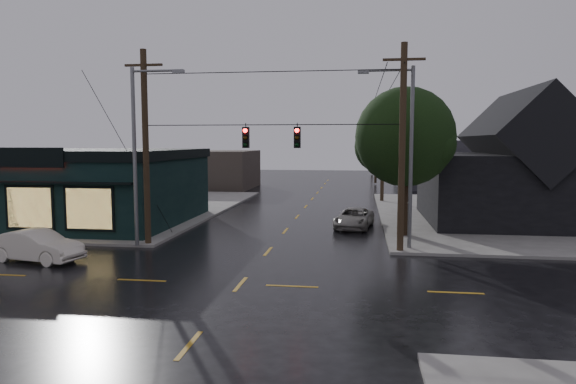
# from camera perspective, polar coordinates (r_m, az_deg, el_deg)

# --- Properties ---
(ground_plane) EXTENTS (160.00, 160.00, 0.00)m
(ground_plane) POSITION_cam_1_polar(r_m,az_deg,el_deg) (20.11, -5.31, -10.17)
(ground_plane) COLOR black
(sidewalk_nw) EXTENTS (28.00, 28.00, 0.15)m
(sidewalk_nw) POSITION_cam_1_polar(r_m,az_deg,el_deg) (46.22, -24.09, -1.58)
(sidewalk_nw) COLOR slate
(sidewalk_nw) RESTS_ON ground
(pizza_shop) EXTENTS (16.30, 12.34, 4.90)m
(pizza_shop) POSITION_cam_1_polar(r_m,az_deg,el_deg) (37.38, -23.47, 0.69)
(pizza_shop) COLOR black
(pizza_shop) RESTS_ON ground
(ne_building) EXTENTS (12.60, 11.60, 8.75)m
(ne_building) POSITION_cam_1_polar(r_m,az_deg,el_deg) (37.35, 24.38, 3.59)
(ne_building) COLOR black
(ne_building) RESTS_ON ground
(corner_tree) EXTENTS (5.61, 5.61, 8.40)m
(corner_tree) POSITION_cam_1_polar(r_m,az_deg,el_deg) (29.78, 12.89, 5.93)
(corner_tree) COLOR black
(corner_tree) RESTS_ON ground
(utility_pole_nw) EXTENTS (2.00, 0.32, 10.15)m
(utility_pole_nw) POSITION_cam_1_polar(r_m,az_deg,el_deg) (28.14, -15.25, -5.78)
(utility_pole_nw) COLOR black
(utility_pole_nw) RESTS_ON ground
(utility_pole_ne) EXTENTS (2.00, 0.32, 10.15)m
(utility_pole_ne) POSITION_cam_1_polar(r_m,az_deg,el_deg) (25.98, 12.32, -6.65)
(utility_pole_ne) COLOR black
(utility_pole_ne) RESTS_ON ground
(utility_pole_far_a) EXTENTS (2.00, 0.32, 9.65)m
(utility_pole_far_a) POSITION_cam_1_polar(r_m,az_deg,el_deg) (47.18, 10.38, -1.13)
(utility_pole_far_a) COLOR black
(utility_pole_far_a) RESTS_ON ground
(utility_pole_far_b) EXTENTS (2.00, 0.32, 9.15)m
(utility_pole_far_b) POSITION_cam_1_polar(r_m,az_deg,el_deg) (67.08, 9.68, 0.86)
(utility_pole_far_b) COLOR black
(utility_pole_far_b) RESTS_ON ground
(utility_pole_far_c) EXTENTS (2.00, 0.32, 9.15)m
(utility_pole_far_c) POSITION_cam_1_polar(r_m,az_deg,el_deg) (87.02, 9.30, 1.93)
(utility_pole_far_c) COLOR black
(utility_pole_far_c) RESTS_ON ground
(span_signal_assembly) EXTENTS (13.00, 0.48, 1.23)m
(span_signal_assembly) POSITION_cam_1_polar(r_m,az_deg,el_deg) (25.70, -1.87, 6.14)
(span_signal_assembly) COLOR black
(span_signal_assembly) RESTS_ON ground
(streetlight_nw) EXTENTS (5.40, 0.30, 9.15)m
(streetlight_nw) POSITION_cam_1_polar(r_m,az_deg,el_deg) (27.63, -16.40, -6.02)
(streetlight_nw) COLOR slate
(streetlight_nw) RESTS_ON ground
(streetlight_ne) EXTENTS (5.40, 0.30, 9.15)m
(streetlight_ne) POSITION_cam_1_polar(r_m,az_deg,el_deg) (26.71, 13.29, -6.34)
(streetlight_ne) COLOR slate
(streetlight_ne) RESTS_ON ground
(bg_building_west) EXTENTS (12.00, 10.00, 4.40)m
(bg_building_west) POSITION_cam_1_polar(r_m,az_deg,el_deg) (61.75, -9.46, 2.50)
(bg_building_west) COLOR #3E352D
(bg_building_west) RESTS_ON ground
(bg_building_east) EXTENTS (14.00, 12.00, 5.60)m
(bg_building_east) POSITION_cam_1_polar(r_m,az_deg,el_deg) (64.91, 18.22, 2.98)
(bg_building_east) COLOR #27262C
(bg_building_east) RESTS_ON ground
(sedan_cream) EXTENTS (4.59, 2.36, 1.44)m
(sedan_cream) POSITION_cam_1_polar(r_m,az_deg,el_deg) (26.18, -26.14, -5.40)
(sedan_cream) COLOR silver
(sedan_cream) RESTS_ON ground
(suv_silver) EXTENTS (2.74, 4.77, 1.25)m
(suv_silver) POSITION_cam_1_polar(r_m,az_deg,el_deg) (32.84, 7.34, -2.90)
(suv_silver) COLOR gray
(suv_silver) RESTS_ON ground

